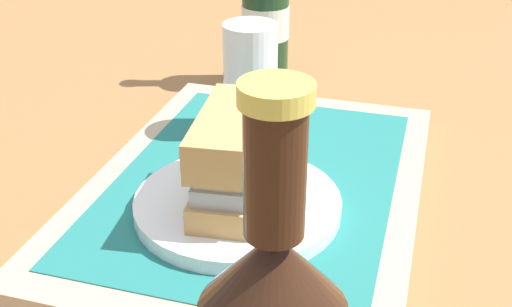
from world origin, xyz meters
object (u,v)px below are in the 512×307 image
sandwich (240,155)px  beer_glass (250,72)px  beer_bottle (265,12)px  plate (240,205)px

sandwich → beer_glass: 0.17m
beer_glass → beer_bottle: beer_bottle is taller
plate → beer_glass: 0.18m
plate → sandwich: 0.05m
beer_glass → plate: bearing=-166.6°
plate → beer_bottle: size_ratio=0.71×
plate → beer_glass: beer_glass is taller
plate → beer_bottle: bearing=11.9°
plate → beer_glass: size_ratio=1.52×
plate → sandwich: size_ratio=1.39×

